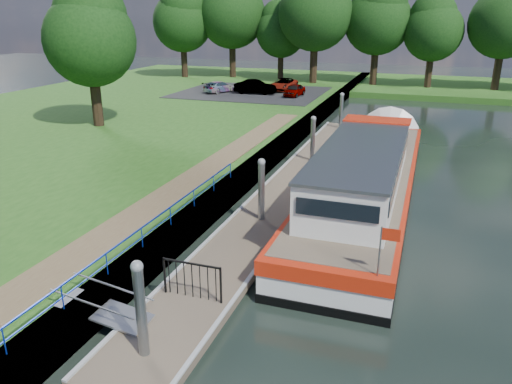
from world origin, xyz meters
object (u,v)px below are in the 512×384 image
(barge, at_px, (368,176))
(car_a, at_px, (295,90))
(pontoon, at_px, (291,189))
(car_d, at_px, (283,84))
(car_b, at_px, (255,87))
(car_c, at_px, (220,87))

(barge, height_order, car_a, barge)
(pontoon, height_order, car_d, car_d)
(car_b, relative_size, car_c, 1.07)
(barge, distance_m, car_d, 29.09)
(pontoon, xyz_separation_m, car_a, (-6.26, 23.98, 1.20))
(car_b, height_order, car_d, car_b)
(car_a, xyz_separation_m, car_d, (-2.00, 3.12, 0.05))
(car_a, distance_m, car_d, 3.70)
(car_a, bearing_deg, car_c, -173.70)
(car_c, bearing_deg, pontoon, 138.97)
(barge, xyz_separation_m, car_b, (-13.86, 23.55, 0.41))
(barge, relative_size, car_a, 6.58)
(car_b, relative_size, car_d, 0.94)
(pontoon, bearing_deg, barge, 8.58)
(car_a, distance_m, car_c, 7.64)
(pontoon, bearing_deg, car_a, 104.64)
(pontoon, relative_size, car_d, 6.97)
(barge, height_order, car_d, barge)
(barge, xyz_separation_m, car_d, (-11.86, 26.55, 0.35))
(pontoon, bearing_deg, car_b, 113.07)
(car_a, xyz_separation_m, car_c, (-7.64, -0.15, -0.00))
(car_a, height_order, car_d, car_d)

